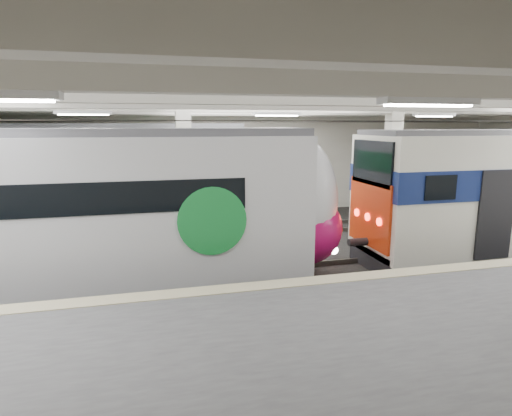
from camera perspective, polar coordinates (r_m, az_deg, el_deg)
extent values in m
cube|color=black|center=(13.42, 5.09, -9.23)|extent=(36.00, 24.00, 0.10)
cube|color=silver|center=(12.62, 5.55, 15.35)|extent=(36.00, 24.00, 0.20)
cube|color=beige|center=(22.34, -3.26, 6.33)|extent=(30.00, 0.10, 5.50)
cube|color=#4D4D4F|center=(7.93, 21.84, -20.52)|extent=(30.00, 7.00, 1.10)
cube|color=tan|center=(10.20, 11.28, -9.15)|extent=(30.00, 0.50, 0.02)
cube|color=beige|center=(15.03, -9.46, 3.87)|extent=(0.50, 0.50, 5.50)
cube|color=beige|center=(17.58, 17.58, 4.54)|extent=(0.50, 0.50, 5.50)
cube|color=beige|center=(12.60, 5.52, 13.99)|extent=(30.00, 18.00, 0.50)
cube|color=#59544C|center=(13.38, 5.10, -8.71)|extent=(30.00, 1.52, 0.16)
cube|color=#59544C|center=(18.43, -0.52, -3.10)|extent=(30.00, 1.52, 0.16)
cylinder|color=black|center=(12.59, 5.47, 11.49)|extent=(30.00, 0.03, 0.03)
cylinder|color=black|center=(17.87, -0.54, 11.41)|extent=(30.00, 0.03, 0.03)
cube|color=white|center=(10.73, 9.15, 12.65)|extent=(26.00, 8.40, 0.12)
cube|color=silver|center=(12.24, -23.55, -0.20)|extent=(12.67, 2.83, 3.80)
ellipsoid|color=silver|center=(12.80, 5.62, 1.14)|extent=(2.24, 2.77, 3.73)
ellipsoid|color=#A30D4E|center=(13.02, 6.05, -2.46)|extent=(2.38, 2.83, 2.28)
cylinder|color=#198A37|center=(10.80, -5.84, -1.76)|extent=(1.75, 0.06, 1.75)
cube|color=#4C4C51|center=(12.04, -24.29, 9.18)|extent=(12.67, 2.32, 0.20)
cube|color=black|center=(12.77, -22.83, -9.26)|extent=(12.67, 1.98, 0.70)
cube|color=#B82E0C|center=(13.88, 14.87, -0.69)|extent=(0.08, 2.47, 2.07)
cube|color=black|center=(13.66, 15.20, 5.83)|extent=(0.08, 2.32, 1.36)
cube|color=silver|center=(17.88, -25.99, 3.15)|extent=(14.68, 3.54, 3.96)
cube|color=#198A37|center=(17.83, -26.13, 4.81)|extent=(14.73, 3.61, 0.83)
cube|color=#4C4C51|center=(17.75, -26.57, 9.81)|extent=(14.66, 3.02, 0.16)
cube|color=black|center=(18.27, -25.41, -3.62)|extent=(14.67, 3.23, 0.60)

